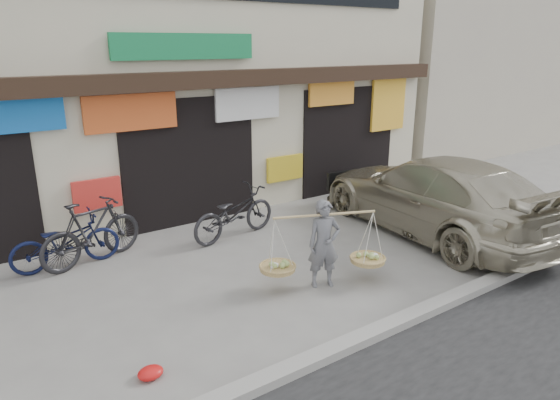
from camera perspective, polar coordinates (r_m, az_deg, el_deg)
ground at (r=8.34m, az=0.65°, el=-9.29°), size 70.00×70.00×0.00m
kerb at (r=6.99m, az=10.50°, el=-14.78°), size 70.00×0.25×0.12m
shophouse_block at (r=13.21m, az=-16.24°, el=15.47°), size 14.00×6.32×7.00m
neighbor_east at (r=22.11m, az=19.71°, el=15.05°), size 12.00×7.00×6.40m
street_vendor at (r=7.98m, az=5.04°, el=-5.47°), size 1.95×1.14×1.44m
bike_0 at (r=9.43m, az=-23.34°, el=-4.38°), size 1.83×0.70×0.95m
bike_1 at (r=9.42m, az=-20.75°, el=-3.41°), size 2.02×1.07×1.17m
bike_2 at (r=10.02m, az=-5.28°, el=-1.49°), size 2.04×0.99×1.03m
suv at (r=10.69m, az=17.19°, el=0.57°), size 2.73×5.65×1.58m
red_bag at (r=6.37m, az=-14.59°, el=-18.57°), size 0.31×0.25×0.14m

